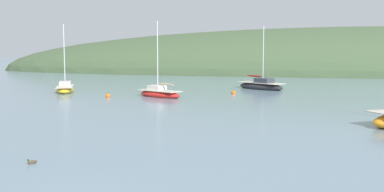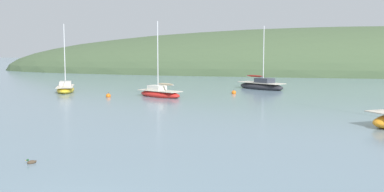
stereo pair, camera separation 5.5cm
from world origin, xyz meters
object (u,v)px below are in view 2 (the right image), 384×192
at_px(duck_straggler, 31,162).
at_px(sailboat_cream_ketch, 160,93).
at_px(sailboat_black_sloop, 261,86).
at_px(mooring_buoy_inner, 234,93).
at_px(mooring_buoy_channel, 108,96).
at_px(sailboat_teal_outer, 65,89).

bearing_deg(duck_straggler, sailboat_cream_ketch, 92.52).
relative_size(sailboat_black_sloop, mooring_buoy_inner, 13.14).
relative_size(sailboat_cream_ketch, duck_straggler, 19.06).
distance_m(mooring_buoy_channel, mooring_buoy_inner, 12.15).
distance_m(mooring_buoy_channel, duck_straggler, 23.99).
bearing_deg(mooring_buoy_channel, sailboat_cream_ketch, 14.77).
height_order(sailboat_cream_ketch, duck_straggler, sailboat_cream_ketch).
distance_m(sailboat_teal_outer, mooring_buoy_channel, 7.37).
bearing_deg(sailboat_cream_ketch, sailboat_teal_outer, 164.94).
xyz_separation_m(sailboat_black_sloop, sailboat_teal_outer, (-19.73, -6.86, -0.04)).
distance_m(sailboat_black_sloop, mooring_buoy_channel, 17.44).
height_order(sailboat_teal_outer, duck_straggler, sailboat_teal_outer).
height_order(sailboat_teal_outer, mooring_buoy_inner, sailboat_teal_outer).
bearing_deg(duck_straggler, mooring_buoy_channel, 103.52).
relative_size(sailboat_black_sloop, mooring_buoy_channel, 13.14).
bearing_deg(sailboat_teal_outer, mooring_buoy_inner, 3.26).
relative_size(sailboat_teal_outer, sailboat_cream_ketch, 1.00).
relative_size(sailboat_teal_outer, mooring_buoy_inner, 13.16).
height_order(sailboat_cream_ketch, mooring_buoy_channel, sailboat_cream_ketch).
bearing_deg(mooring_buoy_channel, mooring_buoy_inner, 24.53).
xyz_separation_m(sailboat_black_sloop, sailboat_cream_ketch, (-9.06, -9.73, -0.04)).
bearing_deg(mooring_buoy_inner, sailboat_black_sloop, 66.66).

